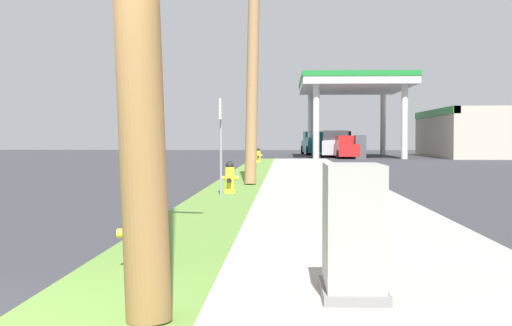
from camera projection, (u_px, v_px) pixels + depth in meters
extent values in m
cylinder|color=yellow|center=(139.00, 266.00, 6.83)|extent=(0.29, 0.29, 0.06)
cylinder|color=yellow|center=(139.00, 238.00, 6.83)|extent=(0.22, 0.22, 0.60)
sphere|color=black|center=(139.00, 203.00, 6.81)|extent=(0.19, 0.19, 0.19)
cylinder|color=black|center=(139.00, 195.00, 6.81)|extent=(0.06, 0.06, 0.05)
cylinder|color=yellow|center=(123.00, 233.00, 6.83)|extent=(0.10, 0.09, 0.09)
cylinder|color=yellow|center=(155.00, 233.00, 6.82)|extent=(0.10, 0.09, 0.09)
cylinder|color=black|center=(135.00, 241.00, 6.66)|extent=(0.11, 0.12, 0.11)
cylinder|color=yellow|center=(230.00, 192.00, 16.37)|extent=(0.29, 0.29, 0.06)
cylinder|color=yellow|center=(230.00, 180.00, 16.36)|extent=(0.22, 0.22, 0.60)
sphere|color=black|center=(230.00, 165.00, 16.35)|extent=(0.19, 0.19, 0.19)
cylinder|color=black|center=(230.00, 162.00, 16.35)|extent=(0.06, 0.06, 0.05)
cylinder|color=yellow|center=(223.00, 178.00, 16.37)|extent=(0.10, 0.09, 0.09)
cylinder|color=yellow|center=(237.00, 178.00, 16.35)|extent=(0.10, 0.09, 0.09)
cylinder|color=black|center=(229.00, 181.00, 16.19)|extent=(0.11, 0.12, 0.11)
cylinder|color=yellow|center=(252.00, 170.00, 27.28)|extent=(0.29, 0.29, 0.06)
cylinder|color=yellow|center=(252.00, 163.00, 27.27)|extent=(0.22, 0.22, 0.60)
sphere|color=black|center=(252.00, 155.00, 27.26)|extent=(0.19, 0.19, 0.19)
cylinder|color=black|center=(252.00, 153.00, 27.26)|extent=(0.06, 0.06, 0.05)
cylinder|color=yellow|center=(248.00, 162.00, 27.28)|extent=(0.10, 0.09, 0.09)
cylinder|color=yellow|center=(256.00, 162.00, 27.26)|extent=(0.10, 0.09, 0.09)
cylinder|color=black|center=(252.00, 164.00, 27.10)|extent=(0.11, 0.12, 0.11)
cylinder|color=yellow|center=(258.00, 161.00, 37.82)|extent=(0.29, 0.29, 0.06)
cylinder|color=yellow|center=(258.00, 156.00, 37.81)|extent=(0.22, 0.22, 0.60)
sphere|color=black|center=(258.00, 150.00, 37.80)|extent=(0.19, 0.19, 0.19)
cylinder|color=black|center=(258.00, 149.00, 37.79)|extent=(0.06, 0.06, 0.05)
cylinder|color=yellow|center=(255.00, 155.00, 37.81)|extent=(0.10, 0.09, 0.09)
cylinder|color=yellow|center=(261.00, 155.00, 37.80)|extent=(0.10, 0.09, 0.09)
cylinder|color=black|center=(258.00, 157.00, 37.64)|extent=(0.11, 0.12, 0.11)
cylinder|color=#937047|center=(253.00, 29.00, 19.62)|extent=(0.50, 1.23, 8.60)
cube|color=slate|center=(353.00, 290.00, 5.70)|extent=(0.51, 0.86, 0.08)
cube|color=gray|center=(353.00, 230.00, 5.68)|extent=(0.45, 0.80, 1.06)
cylinder|color=gray|center=(221.00, 148.00, 15.30)|extent=(0.05, 0.05, 2.10)
cube|color=white|center=(221.00, 109.00, 15.27)|extent=(0.04, 0.36, 0.44)
cylinder|color=silver|center=(316.00, 122.00, 47.36)|extent=(0.44, 0.44, 4.99)
cylinder|color=silver|center=(405.00, 122.00, 47.12)|extent=(0.44, 0.44, 4.99)
cylinder|color=silver|center=(310.00, 125.00, 57.68)|extent=(0.44, 0.44, 4.99)
cylinder|color=silver|center=(383.00, 125.00, 57.44)|extent=(0.44, 0.44, 4.99)
cube|color=white|center=(353.00, 86.00, 52.31)|extent=(7.70, 12.14, 0.50)
cube|color=#1E8433|center=(353.00, 81.00, 52.29)|extent=(7.80, 12.24, 0.36)
cube|color=#47474C|center=(360.00, 147.00, 47.30)|extent=(0.70, 1.10, 1.60)
cube|color=#47474C|center=(347.00, 146.00, 57.62)|extent=(0.70, 1.10, 1.60)
cube|color=#B7AD9E|center=(470.00, 133.00, 52.08)|extent=(5.50, 13.33, 3.50)
cube|color=#1E8433|center=(435.00, 113.00, 52.13)|extent=(0.50, 13.33, 0.50)
cube|color=red|center=(348.00, 150.00, 49.00)|extent=(2.07, 4.59, 0.85)
cube|color=red|center=(348.00, 140.00, 48.75)|extent=(1.71, 2.11, 0.56)
cylinder|color=black|center=(332.00, 153.00, 50.70)|extent=(0.25, 0.61, 0.60)
cylinder|color=black|center=(356.00, 153.00, 50.72)|extent=(0.25, 0.61, 0.60)
cylinder|color=black|center=(339.00, 155.00, 47.30)|extent=(0.25, 0.61, 0.60)
cylinder|color=black|center=(364.00, 155.00, 47.33)|extent=(0.25, 0.61, 0.60)
cube|color=#BCBCC1|center=(336.00, 148.00, 52.06)|extent=(2.31, 5.51, 1.00)
cube|color=#BCBCC1|center=(336.00, 136.00, 52.99)|extent=(1.96, 2.15, 0.76)
cube|color=#BCBCC1|center=(336.00, 139.00, 50.85)|extent=(2.05, 3.02, 0.24)
cylinder|color=black|center=(323.00, 151.00, 54.30)|extent=(0.26, 0.77, 0.76)
cylinder|color=black|center=(348.00, 151.00, 54.11)|extent=(0.26, 0.77, 0.76)
cylinder|color=black|center=(323.00, 153.00, 50.02)|extent=(0.26, 0.77, 0.76)
cylinder|color=black|center=(350.00, 153.00, 49.84)|extent=(0.26, 0.77, 0.76)
cube|color=#197075|center=(316.00, 146.00, 59.58)|extent=(2.39, 5.53, 1.00)
cube|color=#197075|center=(315.00, 136.00, 60.52)|extent=(1.99, 2.18, 0.76)
cube|color=#197075|center=(318.00, 139.00, 58.37)|extent=(2.09, 3.05, 0.24)
cylinder|color=black|center=(302.00, 150.00, 61.71)|extent=(0.28, 0.77, 0.76)
cylinder|color=black|center=(324.00, 150.00, 61.77)|extent=(0.28, 0.77, 0.76)
cylinder|color=black|center=(308.00, 151.00, 57.41)|extent=(0.28, 0.77, 0.76)
cylinder|color=black|center=(331.00, 151.00, 57.48)|extent=(0.28, 0.77, 0.76)
cube|color=black|center=(340.00, 147.00, 56.36)|extent=(2.48, 5.56, 1.00)
cube|color=black|center=(340.00, 136.00, 57.29)|extent=(2.02, 2.21, 0.76)
cube|color=black|center=(339.00, 139.00, 55.16)|extent=(2.14, 3.07, 0.24)
cylinder|color=black|center=(328.00, 150.00, 58.62)|extent=(0.29, 0.78, 0.76)
cylinder|color=black|center=(351.00, 151.00, 58.38)|extent=(0.29, 0.78, 0.76)
cylinder|color=black|center=(327.00, 151.00, 54.36)|extent=(0.29, 0.78, 0.76)
cylinder|color=black|center=(352.00, 151.00, 54.12)|extent=(0.29, 0.78, 0.76)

